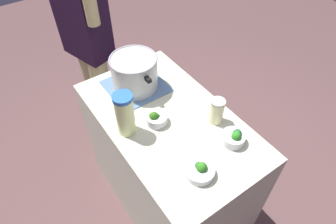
# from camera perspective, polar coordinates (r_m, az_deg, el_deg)

# --- Properties ---
(ground_plane) EXTENTS (8.00, 8.00, 0.00)m
(ground_plane) POSITION_cam_1_polar(r_m,az_deg,el_deg) (2.36, -0.00, -16.25)
(ground_plane) COLOR brown
(counter_slab) EXTENTS (1.11, 0.65, 0.91)m
(counter_slab) POSITION_cam_1_polar(r_m,az_deg,el_deg) (1.97, -0.00, -10.17)
(counter_slab) COLOR beige
(counter_slab) RESTS_ON ground_plane
(dish_cloth) EXTENTS (0.33, 0.34, 0.01)m
(dish_cloth) POSITION_cam_1_polar(r_m,az_deg,el_deg) (1.80, -6.28, 5.04)
(dish_cloth) COLOR #5677A1
(dish_cloth) RESTS_ON counter_slab
(cooking_pot) EXTENTS (0.35, 0.28, 0.20)m
(cooking_pot) POSITION_cam_1_polar(r_m,az_deg,el_deg) (1.73, -6.57, 7.74)
(cooking_pot) COLOR #B7B7BC
(cooking_pot) RESTS_ON dish_cloth
(lemonade_pitcher) EXTENTS (0.10, 0.10, 0.25)m
(lemonade_pitcher) POSITION_cam_1_polar(r_m,az_deg,el_deg) (1.47, -8.41, -0.37)
(lemonade_pitcher) COLOR #DFEA99
(lemonade_pitcher) RESTS_ON counter_slab
(mason_jar) EXTENTS (0.08, 0.08, 0.15)m
(mason_jar) POSITION_cam_1_polar(r_m,az_deg,el_deg) (1.56, 9.46, 0.21)
(mason_jar) COLOR beige
(mason_jar) RESTS_ON counter_slab
(broccoli_bowl_front) EXTENTS (0.12, 0.12, 0.08)m
(broccoli_bowl_front) POSITION_cam_1_polar(r_m,az_deg,el_deg) (1.52, 12.72, -4.88)
(broccoli_bowl_front) COLOR silver
(broccoli_bowl_front) RESTS_ON counter_slab
(broccoli_bowl_center) EXTENTS (0.14, 0.14, 0.07)m
(broccoli_bowl_center) POSITION_cam_1_polar(r_m,az_deg,el_deg) (1.38, 6.28, -11.25)
(broccoli_bowl_center) COLOR silver
(broccoli_bowl_center) RESTS_ON counter_slab
(broccoli_bowl_back) EXTENTS (0.12, 0.12, 0.08)m
(broccoli_bowl_back) POSITION_cam_1_polar(r_m,az_deg,el_deg) (1.57, -2.37, -1.22)
(broccoli_bowl_back) COLOR silver
(broccoli_bowl_back) RESTS_ON counter_slab
(person_cook) EXTENTS (0.50, 0.29, 1.68)m
(person_cook) POSITION_cam_1_polar(r_m,az_deg,el_deg) (2.21, -15.34, 12.76)
(person_cook) COLOR tan
(person_cook) RESTS_ON ground_plane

